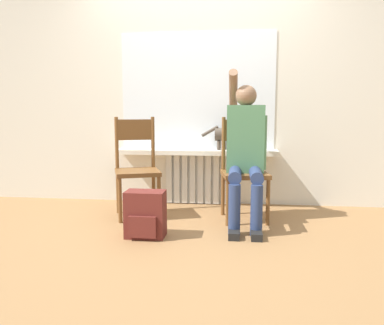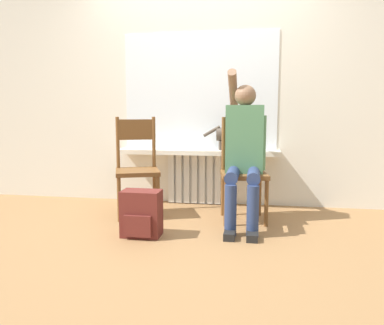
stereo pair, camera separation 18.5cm
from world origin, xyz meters
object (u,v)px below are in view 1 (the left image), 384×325
chair_right (244,168)px  person (246,147)px  chair_left (137,167)px  backpack (145,215)px  cat (229,135)px

chair_right → person: size_ratio=0.69×
chair_left → person: size_ratio=0.69×
person → backpack: (-0.81, -0.51, -0.51)m
chair_right → person: (0.01, -0.12, 0.21)m
chair_left → backpack: (0.24, -0.64, -0.30)m
backpack → chair_right: bearing=38.6°
chair_right → cat: chair_right is taller
chair_right → person: bearing=-95.3°
chair_right → cat: bearing=98.0°
chair_right → backpack: chair_right is taller
person → chair_left: bearing=173.4°
person → cat: person is taller
chair_left → person: bearing=-27.4°
chair_right → person: 0.24m
cat → backpack: size_ratio=1.31×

